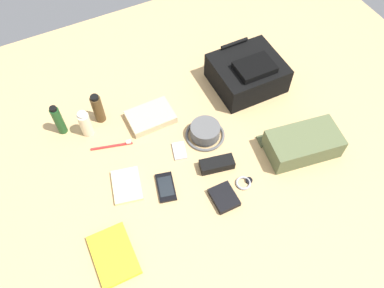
{
  "coord_description": "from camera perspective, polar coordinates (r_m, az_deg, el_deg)",
  "views": [
    {
      "loc": [
        -0.4,
        -0.79,
        1.37
      ],
      "look_at": [
        0.0,
        0.0,
        0.04
      ],
      "focal_mm": 36.03,
      "sensor_mm": 36.0,
      "label": 1
    }
  ],
  "objects": [
    {
      "name": "toiletry_pouch",
      "position": [
        1.66,
        16.04,
        0.08
      ],
      "size": [
        0.32,
        0.24,
        0.1
      ],
      "color": "#56603D",
      "rests_on": "ground_plane"
    },
    {
      "name": "notepad",
      "position": [
        1.56,
        -9.63,
        -6.06
      ],
      "size": [
        0.14,
        0.17,
        0.02
      ],
      "primitive_type": "cube",
      "rotation": [
        0.0,
        0.0,
        -0.23
      ],
      "color": "beige",
      "rests_on": "ground_plane"
    },
    {
      "name": "shampoo_bottle",
      "position": [
        1.72,
        -19.16,
        3.35
      ],
      "size": [
        0.04,
        0.04,
        0.16
      ],
      "color": "#19471E",
      "rests_on": "ground_plane"
    },
    {
      "name": "wristwatch",
      "position": [
        1.56,
        7.73,
        -5.68
      ],
      "size": [
        0.07,
        0.06,
        0.01
      ],
      "color": "#99999E",
      "rests_on": "ground_plane"
    },
    {
      "name": "bucket_hat",
      "position": [
        1.65,
        1.96,
        1.79
      ],
      "size": [
        0.17,
        0.17,
        0.06
      ],
      "color": "#575757",
      "rests_on": "ground_plane"
    },
    {
      "name": "folded_towel",
      "position": [
        1.72,
        -6.14,
        4.01
      ],
      "size": [
        0.2,
        0.14,
        0.04
      ],
      "primitive_type": "cube",
      "rotation": [
        0.0,
        0.0,
        0.01
      ],
      "color": "#C6B289",
      "rests_on": "ground_plane"
    },
    {
      "name": "paperback_novel",
      "position": [
        1.46,
        -11.51,
        -15.81
      ],
      "size": [
        0.15,
        0.21,
        0.02
      ],
      "color": "yellow",
      "rests_on": "ground_plane"
    },
    {
      "name": "ground_plane",
      "position": [
        1.64,
        0.0,
        -1.01
      ],
      "size": [
        2.64,
        2.02,
        0.02
      ],
      "primitive_type": "cube",
      "color": "tan",
      "rests_on": "ground"
    },
    {
      "name": "toothbrush",
      "position": [
        1.67,
        -11.45,
        -0.21
      ],
      "size": [
        0.17,
        0.06,
        0.02
      ],
      "color": "red",
      "rests_on": "ground_plane"
    },
    {
      "name": "cell_phone",
      "position": [
        1.54,
        -3.9,
        -6.38
      ],
      "size": [
        0.1,
        0.14,
        0.01
      ],
      "color": "black",
      "rests_on": "ground_plane"
    },
    {
      "name": "media_player",
      "position": [
        1.62,
        -1.88,
        -1.01
      ],
      "size": [
        0.07,
        0.09,
        0.01
      ],
      "color": "#B7B7BC",
      "rests_on": "ground_plane"
    },
    {
      "name": "cologne_bottle",
      "position": [
        1.72,
        -13.76,
        5.13
      ],
      "size": [
        0.05,
        0.05,
        0.15
      ],
      "color": "#473319",
      "rests_on": "ground_plane"
    },
    {
      "name": "wallet",
      "position": [
        1.51,
        4.76,
        -7.89
      ],
      "size": [
        0.09,
        0.11,
        0.02
      ],
      "primitive_type": "cube",
      "rotation": [
        0.0,
        0.0,
        -0.01
      ],
      "color": "black",
      "rests_on": "ground_plane"
    },
    {
      "name": "sunglasses_case",
      "position": [
        1.57,
        3.7,
        -3.02
      ],
      "size": [
        0.15,
        0.08,
        0.04
      ],
      "primitive_type": "cube",
      "rotation": [
        0.0,
        0.0,
        -0.22
      ],
      "color": "black",
      "rests_on": "ground_plane"
    },
    {
      "name": "lotion_bottle",
      "position": [
        1.69,
        -15.5,
        2.9
      ],
      "size": [
        0.05,
        0.05,
        0.13
      ],
      "color": "beige",
      "rests_on": "ground_plane"
    },
    {
      "name": "backpack",
      "position": [
        1.83,
        8.19,
        10.37
      ],
      "size": [
        0.31,
        0.28,
        0.16
      ],
      "color": "black",
      "rests_on": "ground_plane"
    }
  ]
}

